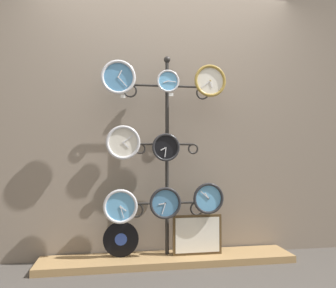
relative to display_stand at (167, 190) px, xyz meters
The scene contains 16 objects.
ground_plane 0.75m from the display_stand, 90.00° to the right, with size 12.00×12.00×0.00m, color #47423D.
shop_wall 0.79m from the display_stand, 90.00° to the left, with size 4.40×0.04×2.80m.
low_shelf 0.60m from the display_stand, 90.00° to the right, with size 2.20×0.36×0.06m.
display_stand is the anchor object (origin of this frame).
clock_top_left 1.08m from the display_stand, 168.03° to the right, with size 0.30×0.04×0.30m.
clock_top_center 0.97m from the display_stand, 93.68° to the right, with size 0.20×0.04×0.20m.
clock_top_right 1.05m from the display_stand, 16.33° to the right, with size 0.29×0.04×0.29m.
clock_middle_left 0.59m from the display_stand, 163.53° to the right, with size 0.29×0.04×0.29m.
clock_middle_center 0.40m from the display_stand, 104.68° to the right, with size 0.24×0.04×0.24m.
clock_bottom_left 0.44m from the display_stand, 168.47° to the right, with size 0.29×0.04×0.29m.
clock_bottom_center 0.15m from the display_stand, 106.52° to the right, with size 0.27×0.04×0.27m.
clock_bottom_right 0.37m from the display_stand, 18.60° to the right, with size 0.27×0.04×0.27m.
vinyl_record 0.58m from the display_stand, behind, with size 0.31×0.01×0.31m.
picture_frame 0.47m from the display_stand, 14.60° to the right, with size 0.44×0.02×0.35m.
price_tag_upper 0.91m from the display_stand, 166.75° to the right, with size 0.04×0.00×0.03m.
price_tag_mid 0.85m from the display_stand, 75.34° to the right, with size 0.04×0.00×0.03m.
Camera 1 is at (-0.47, -2.48, 0.94)m, focal length 35.00 mm.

